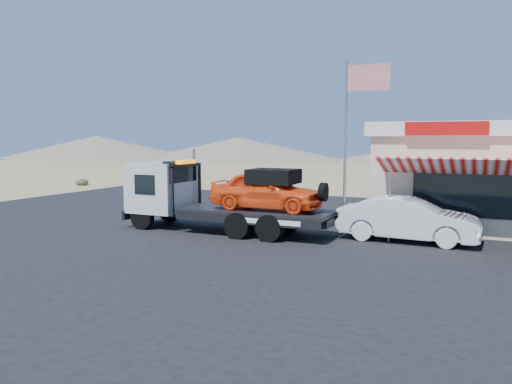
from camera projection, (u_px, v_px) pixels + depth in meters
ground at (162, 244)px, 15.86m from camera, size 120.00×120.00×0.00m
asphalt_lot at (258, 232)px, 17.74m from camera, size 32.00×24.00×0.02m
tow_truck at (221, 194)px, 17.81m from camera, size 7.58×2.25×2.53m
white_sedan at (408, 219)px, 16.13m from camera, size 4.45×1.69×1.45m
flagpole at (352, 126)px, 17.47m from camera, size 1.55×0.10×6.00m
desert_scrub at (52, 192)px, 28.64m from camera, size 23.37×31.90×0.66m
distant_hills at (336, 149)px, 69.52m from camera, size 126.00×48.00×4.20m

